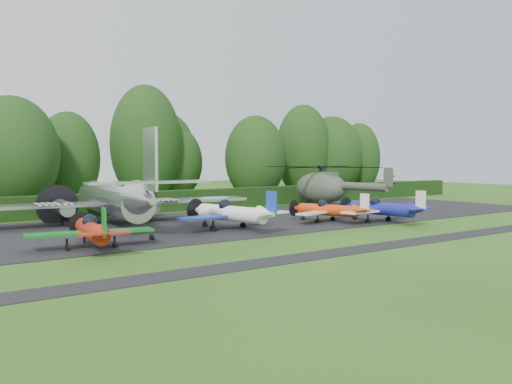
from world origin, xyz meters
TOP-DOWN VIEW (x-y plane):
  - ground at (0.00, 0.00)m, footprint 160.00×160.00m
  - apron at (0.00, 10.00)m, footprint 70.00×18.00m
  - taxiway_verge at (0.00, -6.00)m, footprint 70.00×2.00m
  - hedgerow at (0.00, 21.00)m, footprint 90.00×1.60m
  - transport_plane at (-6.72, 12.60)m, footprint 22.98×17.62m
  - light_plane_red at (-12.20, 2.82)m, footprint 7.10×7.47m
  - light_plane_white at (-1.03, 5.30)m, footprint 7.92×8.32m
  - light_plane_orange at (7.97, 4.75)m, footprint 6.50×6.83m
  - light_plane_blue at (11.18, 2.04)m, footprint 7.25×7.62m
  - helicopter at (17.49, 15.68)m, footprint 13.49×15.79m
  - sign_board at (27.16, 20.46)m, footprint 3.56×0.13m
  - tree_0 at (37.55, 29.15)m, footprint 6.08×6.08m
  - tree_1 at (9.94, 33.94)m, footprint 6.95×6.95m
  - tree_2 at (-10.35, 27.97)m, footprint 8.71×8.71m
  - tree_3 at (31.33, 28.37)m, footprint 8.29×8.29m
  - tree_4 at (26.75, 29.14)m, footprint 7.35×7.35m
  - tree_5 at (17.56, 27.43)m, footprint 7.43×7.43m
  - tree_6 at (-3.58, 32.52)m, footprint 6.76×6.76m
  - tree_8 at (5.40, 32.37)m, footprint 8.19×8.19m
  - tree_11 at (9.19, 35.22)m, footprint 7.98×7.98m

SIDE VIEW (x-z plane):
  - ground at x=0.00m, z-range 0.00..0.00m
  - hedgerow at x=0.00m, z-range -1.00..1.00m
  - taxiway_verge at x=0.00m, z-range 0.00..0.00m
  - apron at x=0.00m, z-range 0.00..0.01m
  - light_plane_orange at x=7.97m, z-range -0.21..2.29m
  - light_plane_red at x=-12.20m, z-range -0.23..2.50m
  - light_plane_blue at x=11.18m, z-range -0.23..2.55m
  - light_plane_white at x=-1.03m, z-range -0.25..2.79m
  - sign_board at x=27.16m, z-range 0.35..2.36m
  - transport_plane at x=-6.72m, z-range -1.63..5.74m
  - helicopter at x=17.49m, z-range 0.16..4.51m
  - tree_1 at x=9.94m, z-range -0.01..9.14m
  - tree_6 at x=-3.58m, z-range -0.01..10.11m
  - tree_0 at x=37.55m, z-range -0.01..10.17m
  - tree_5 at x=17.56m, z-range -0.01..10.29m
  - tree_3 at x=31.33m, z-range -0.01..10.84m
  - tree_11 at x=9.19m, z-range -0.01..10.91m
  - tree_2 at x=-10.35m, z-range -0.01..10.98m
  - tree_4 at x=26.75m, z-range -0.01..12.23m
  - tree_8 at x=5.40m, z-range -0.01..13.60m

